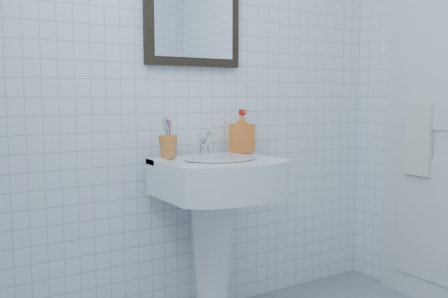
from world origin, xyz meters
TOP-DOWN VIEW (x-y plane):
  - wall_back at (0.00, 1.20)m, footprint 2.20×0.02m
  - washbasin at (-0.05, 0.98)m, footprint 0.54×0.39m
  - faucet at (-0.05, 1.08)m, footprint 0.05×0.10m
  - toothbrush_cup at (-0.24, 1.08)m, footprint 0.11×0.11m
  - soap_dispenser at (0.17, 1.09)m, footprint 0.11×0.11m
  - wall_mirror at (-0.05, 1.18)m, footprint 0.50×0.04m
  - towel_ring at (1.06, 0.72)m, footprint 0.01×0.18m
  - hand_towel at (1.04, 0.72)m, footprint 0.03×0.16m

SIDE VIEW (x-z plane):
  - washbasin at x=-0.05m, z-range 0.14..0.97m
  - faucet at x=-0.05m, z-range 0.81..0.92m
  - hand_towel at x=1.04m, z-range 0.68..1.06m
  - toothbrush_cup at x=-0.24m, z-range 0.82..0.92m
  - soap_dispenser at x=0.17m, z-range 0.82..1.03m
  - towel_ring at x=1.06m, z-range 0.96..1.14m
  - wall_back at x=0.00m, z-range 0.00..2.50m
  - wall_mirror at x=-0.05m, z-range 1.24..1.86m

